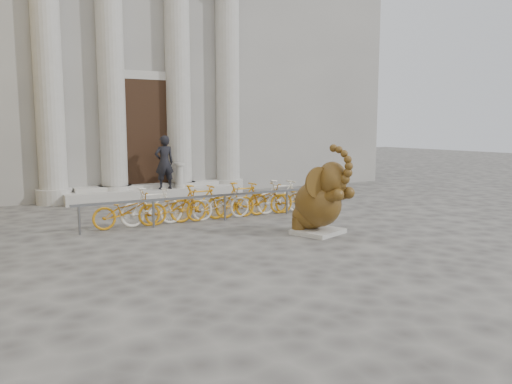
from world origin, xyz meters
TOP-DOWN VIEW (x-y plane):
  - ground at (0.00, 0.00)m, footprint 80.00×80.00m
  - classical_building at (0.00, 14.93)m, footprint 22.00×10.70m
  - entrance_steps at (0.00, 9.40)m, footprint 6.00×1.20m
  - elephant_statue at (1.72, 1.73)m, footprint 1.43×1.69m
  - bike_rack at (0.49, 4.63)m, footprint 8.00×0.53m
  - pedestrian at (0.36, 9.05)m, footprint 0.71×0.48m
  - balustrade_post at (0.94, 9.10)m, footprint 0.37×0.37m

SIDE VIEW (x-z plane):
  - ground at x=0.00m, z-range 0.00..0.00m
  - entrance_steps at x=0.00m, z-range 0.00..0.36m
  - bike_rack at x=0.49m, z-range 0.00..1.00m
  - elephant_statue at x=1.72m, z-range -0.29..1.84m
  - balustrade_post at x=0.94m, z-range 0.32..1.23m
  - pedestrian at x=0.36m, z-range 0.36..2.24m
  - classical_building at x=0.00m, z-range -0.02..11.98m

